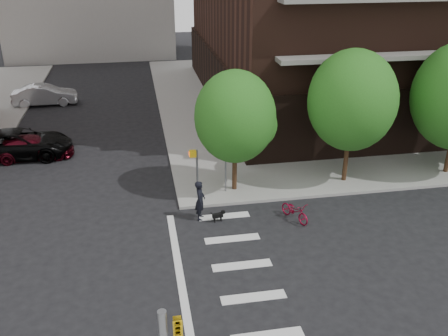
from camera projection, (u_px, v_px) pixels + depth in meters
ground at (171, 307)px, 17.61m from camera, size 120.00×120.00×0.00m
sidewalk_ne at (391, 95)px, 42.00m from camera, size 39.00×33.00×0.15m
crosswalk at (232, 300)px, 17.97m from camera, size 3.85×13.00×0.01m
tree_a at (235, 117)px, 24.22m from camera, size 4.00×4.00×5.90m
tree_b at (352, 101)px, 24.99m from camera, size 4.50×4.50×6.65m
pedestrian_signal at (203, 165)px, 24.33m from camera, size 2.18×0.67×2.60m
parked_car_black at (19, 144)px, 29.70m from camera, size 2.99×6.15×1.68m
parked_car_maroon at (32, 147)px, 29.59m from camera, size 2.22×4.85×1.38m
parked_car_silver at (45, 95)px, 39.40m from camera, size 1.91×4.98×1.62m
scooter at (295, 211)px, 23.01m from camera, size 1.28×1.88×0.93m
dog_walker at (200, 200)px, 22.90m from camera, size 0.79×0.62×1.92m
dog at (218, 215)px, 22.94m from camera, size 0.60×0.25×0.50m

